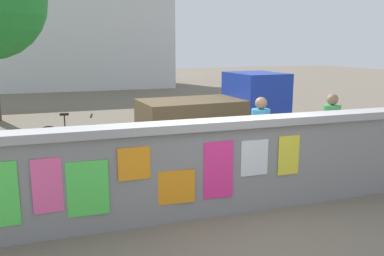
{
  "coord_description": "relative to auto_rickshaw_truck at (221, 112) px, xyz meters",
  "views": [
    {
      "loc": [
        -2.42,
        -5.54,
        2.55
      ],
      "look_at": [
        0.15,
        2.07,
        0.92
      ],
      "focal_mm": 38.48,
      "sensor_mm": 36.0,
      "label": 1
    }
  ],
  "objects": [
    {
      "name": "auto_rickshaw_truck",
      "position": [
        0.0,
        0.0,
        0.0
      ],
      "size": [
        3.7,
        1.76,
        1.85
      ],
      "color": "black",
      "rests_on": "ground"
    },
    {
      "name": "building_background",
      "position": [
        -3.79,
        17.05,
        1.99
      ],
      "size": [
        13.86,
        6.22,
        5.75
      ],
      "color": "silver",
      "rests_on": "ground"
    },
    {
      "name": "motorcycle",
      "position": [
        -3.34,
        -2.02,
        -0.44
      ],
      "size": [
        1.9,
        0.56,
        0.87
      ],
      "color": "black",
      "rests_on": "ground"
    },
    {
      "name": "person_walking",
      "position": [
        1.19,
        -2.73,
        0.09
      ],
      "size": [
        0.47,
        0.47,
        1.62
      ],
      "color": "#BF6626",
      "rests_on": "ground"
    },
    {
      "name": "person_bystander",
      "position": [
        -0.36,
        -2.74,
        0.09
      ],
      "size": [
        0.48,
        0.48,
        1.62
      ],
      "color": "purple",
      "rests_on": "ground"
    },
    {
      "name": "poster_wall",
      "position": [
        -1.5,
        -3.79,
        -0.15
      ],
      "size": [
        7.69,
        0.42,
        1.46
      ],
      "color": "gray",
      "rests_on": "ground"
    },
    {
      "name": "bicycle_near",
      "position": [
        -3.55,
        0.7,
        -0.54
      ],
      "size": [
        1.7,
        0.44,
        0.95
      ],
      "color": "black",
      "rests_on": "ground"
    },
    {
      "name": "ground",
      "position": [
        -1.49,
        4.21,
        -0.9
      ],
      "size": [
        60.0,
        60.0,
        0.0
      ],
      "primitive_type": "plane",
      "color": "#6B6051"
    }
  ]
}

